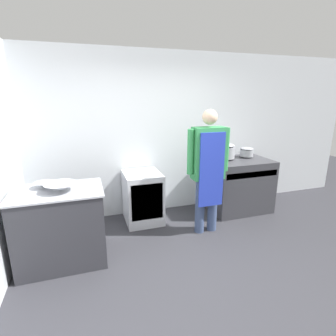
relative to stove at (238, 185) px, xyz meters
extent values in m
plane|color=#2D2D33|center=(-1.45, -1.42, -0.46)|extent=(14.00, 14.00, 0.00)
cube|color=silver|center=(-1.45, 0.45, 0.89)|extent=(8.00, 0.05, 2.70)
cube|color=#2D2D33|center=(-2.90, -0.69, -0.01)|extent=(0.98, 0.68, 0.91)
cube|color=#9EA0A8|center=(-2.90, -0.69, 0.46)|extent=(1.02, 0.70, 0.02)
cube|color=#38383D|center=(0.00, 0.00, 0.00)|extent=(1.04, 0.75, 0.92)
cube|color=#9EA0A8|center=(0.00, -0.36, 0.29)|extent=(0.95, 0.03, 0.10)
cube|color=#9EA0A8|center=(0.00, 0.36, 0.47)|extent=(1.04, 0.03, 0.02)
cube|color=silver|center=(-1.72, 0.08, -0.05)|extent=(0.57, 0.65, 0.81)
cube|color=silver|center=(-1.72, -0.24, -0.01)|extent=(0.49, 0.02, 0.57)
cylinder|color=#38476B|center=(-1.00, -0.55, -0.04)|extent=(0.14, 0.14, 0.83)
cylinder|color=#38476B|center=(-0.79, -0.55, -0.04)|extent=(0.14, 0.14, 0.83)
cube|color=#338C4C|center=(-0.90, -0.55, 0.74)|extent=(0.46, 0.22, 0.74)
cube|color=#2338B2|center=(-0.90, -0.67, 0.52)|extent=(0.37, 0.02, 1.05)
cylinder|color=#338C4C|center=(-1.17, -0.55, 0.78)|extent=(0.09, 0.09, 0.63)
cylinder|color=#338C4C|center=(-0.62, -0.55, 0.78)|extent=(0.09, 0.09, 0.63)
sphere|color=beige|center=(-0.90, -0.55, 1.25)|extent=(0.21, 0.21, 0.21)
cone|color=#9EA0A8|center=(-2.85, -0.74, 0.51)|extent=(0.37, 0.37, 0.10)
cone|color=#9EA0A8|center=(-3.04, -0.55, 0.50)|extent=(0.24, 0.24, 0.07)
cylinder|color=#9EA0A8|center=(-0.23, 0.13, 0.58)|extent=(0.34, 0.34, 0.20)
ellipsoid|color=#9EA0A8|center=(-0.23, 0.13, 0.70)|extent=(0.33, 0.33, 0.06)
cylinder|color=#9EA0A8|center=(0.21, 0.13, 0.54)|extent=(0.23, 0.23, 0.12)
ellipsoid|color=#9EA0A8|center=(0.21, 0.13, 0.62)|extent=(0.23, 0.23, 0.04)
camera|label=1|loc=(-2.56, -3.80, 1.51)|focal=28.00mm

